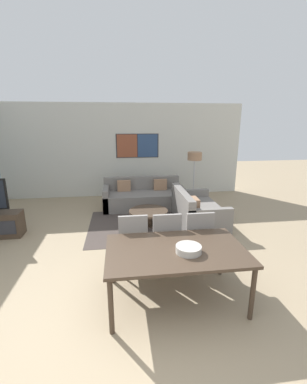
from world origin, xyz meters
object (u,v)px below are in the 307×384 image
at_px(dining_table, 176,253).
at_px(fruit_bowl, 189,249).
at_px(sofa_side, 195,212).
at_px(dining_chair_right, 197,236).
at_px(coffee_table, 148,214).
at_px(dining_chair_left, 133,239).
at_px(floor_lamp, 195,159).
at_px(sofa_main, 143,197).
at_px(dining_chair_centre, 166,238).

distance_m(dining_table, fruit_bowl, 0.20).
relative_size(sofa_side, dining_chair_right, 1.68).
relative_size(dining_table, dining_chair_right, 1.81).
height_order(dining_chair_right, fruit_bowl, dining_chair_right).
relative_size(coffee_table, dining_chair_left, 0.90).
relative_size(dining_chair_left, floor_lamp, 0.66).
xyz_separation_m(coffee_table, fruit_bowl, (0.19, -2.64, 0.51)).
xyz_separation_m(sofa_main, fruit_bowl, (0.19, -3.99, 0.51)).
bearing_deg(fruit_bowl, floor_lamp, 72.90).
bearing_deg(fruit_bowl, dining_chair_left, 126.77).
distance_m(dining_table, dining_chair_centre, 0.73).
distance_m(sofa_side, dining_chair_right, 1.87).
bearing_deg(sofa_side, dining_chair_centre, 150.35).
relative_size(sofa_side, dining_table, 0.93).
height_order(sofa_main, dining_table, sofa_main).
relative_size(dining_chair_centre, floor_lamp, 0.66).
bearing_deg(coffee_table, sofa_side, -1.70).
xyz_separation_m(dining_table, dining_chair_left, (-0.50, 0.74, -0.13)).
relative_size(dining_chair_centre, fruit_bowl, 3.05).
height_order(fruit_bowl, floor_lamp, floor_lamp).
bearing_deg(fruit_bowl, sofa_main, 92.78).
height_order(sofa_side, dining_table, sofa_side).
bearing_deg(floor_lamp, dining_table, -109.25).
bearing_deg(dining_chair_right, dining_chair_left, 178.81).
distance_m(sofa_side, fruit_bowl, 2.80).
relative_size(coffee_table, dining_table, 0.50).
xyz_separation_m(dining_table, fruit_bowl, (0.13, -0.11, 0.11)).
xyz_separation_m(coffee_table, dining_table, (0.06, -2.53, 0.40)).
bearing_deg(dining_chair_right, coffee_table, 107.25).
xyz_separation_m(dining_chair_right, floor_lamp, (0.89, 3.27, 0.72)).
bearing_deg(dining_chair_centre, sofa_side, 60.35).
relative_size(dining_table, dining_chair_left, 1.81).
bearing_deg(dining_table, sofa_main, 90.92).
relative_size(dining_table, dining_chair_centre, 1.81).
bearing_deg(dining_table, dining_chair_left, 124.25).
height_order(dining_chair_right, floor_lamp, floor_lamp).
height_order(sofa_main, sofa_side, same).
bearing_deg(coffee_table, floor_lamp, 45.00).
distance_m(sofa_main, dining_chair_left, 3.18).
bearing_deg(dining_chair_right, sofa_side, 74.04).
bearing_deg(coffee_table, dining_chair_right, -72.75).
height_order(sofa_main, floor_lamp, floor_lamp).
height_order(sofa_main, dining_chair_right, dining_chair_right).
bearing_deg(dining_chair_left, dining_chair_right, -1.19).
distance_m(fruit_bowl, floor_lamp, 4.31).
bearing_deg(sofa_side, fruit_bowl, 161.36).
xyz_separation_m(sofa_main, dining_chair_centre, (0.06, -3.15, 0.27)).
bearing_deg(dining_chair_left, dining_table, -55.75).
height_order(dining_chair_left, dining_chair_right, same).
xyz_separation_m(dining_chair_left, fruit_bowl, (0.63, -0.85, 0.24)).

